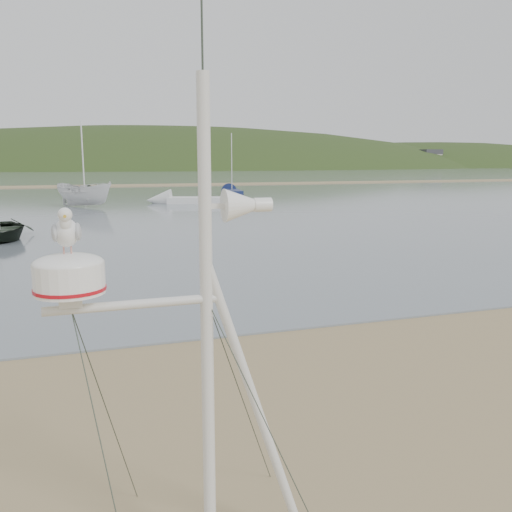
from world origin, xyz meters
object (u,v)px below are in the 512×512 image
object	(u,v)px
mast_rig	(203,436)
sailboat_white_near	(178,200)
sailboat_dark_mid	(87,191)
boat_white	(84,174)
sailboat_blue_far	(230,191)

from	to	relation	value
mast_rig	sailboat_white_near	size ratio (longest dim) A/B	0.66
sailboat_dark_mid	boat_white	bearing A→B (deg)	-91.56
mast_rig	sailboat_blue_far	size ratio (longest dim) A/B	0.74
mast_rig	sailboat_dark_mid	bearing A→B (deg)	89.83
boat_white	sailboat_white_near	distance (m)	7.67
sailboat_dark_mid	sailboat_white_near	size ratio (longest dim) A/B	0.69
sailboat_blue_far	sailboat_white_near	distance (m)	13.07
boat_white	sailboat_blue_far	xyz separation A→B (m)	(14.59, 12.03, -2.22)
mast_rig	sailboat_blue_far	xyz separation A→B (m)	(14.28, 50.48, -0.92)
boat_white	sailboat_white_near	bearing A→B (deg)	-38.03
sailboat_blue_far	mast_rig	bearing A→B (deg)	-105.80
sailboat_dark_mid	sailboat_white_near	bearing A→B (deg)	-67.05
boat_white	sailboat_blue_far	bearing A→B (deg)	-8.09
mast_rig	sailboat_white_near	xyz separation A→B (m)	(6.93, 39.67, -0.92)
sailboat_blue_far	sailboat_dark_mid	world-z (taller)	sailboat_blue_far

